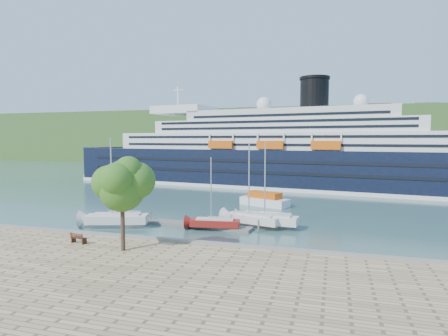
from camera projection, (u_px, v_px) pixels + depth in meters
ground at (137, 248)px, 37.40m from camera, size 400.00×400.00×0.00m
far_hillside at (294, 137)px, 175.03m from camera, size 400.00×50.00×24.00m
quay_coping at (136, 237)px, 37.12m from camera, size 220.00×0.50×0.30m
cruise_ship at (264, 134)px, 85.87m from camera, size 109.19×30.09×24.27m
park_bench at (79, 238)px, 35.39m from camera, size 1.78×0.96×1.08m
promenade_tree at (122, 200)px, 32.79m from camera, size 5.46×5.46×9.04m
floating_pontoon at (188, 224)px, 46.81m from camera, size 16.58×3.40×0.37m
sailboat_white_near at (116, 185)px, 45.51m from camera, size 8.48×4.58×10.56m
sailboat_red at (215, 196)px, 44.37m from camera, size 6.63×2.64×8.33m
sailboat_white_far at (269, 187)px, 45.45m from camera, size 7.96×2.86×10.08m
tender_launch at (265, 199)px, 60.95m from camera, size 8.63×5.78×2.26m
sailboat_extra at (253, 187)px, 45.91m from camera, size 7.96×4.04×9.90m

